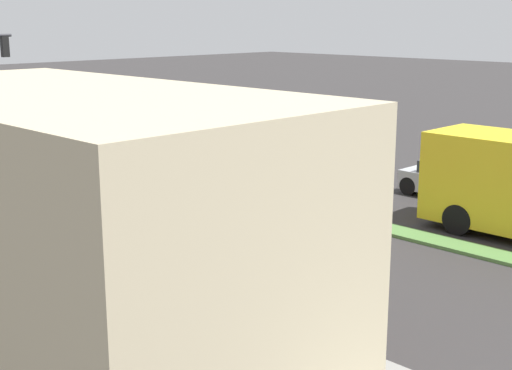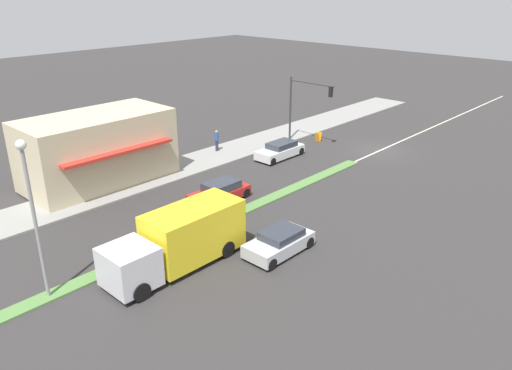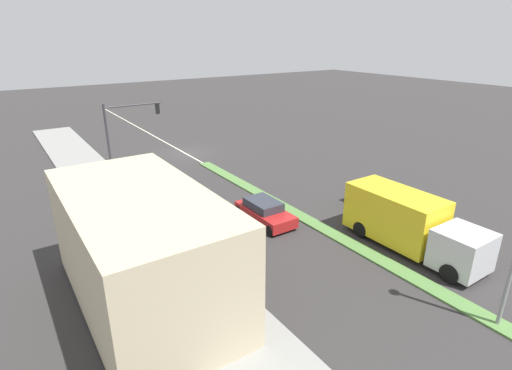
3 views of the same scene
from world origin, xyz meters
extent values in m
plane|color=#333030|center=(0.00, 18.00, 0.00)|extent=(160.00, 160.00, 0.00)
cube|color=gray|center=(9.00, 18.50, 0.06)|extent=(4.00, 73.00, 0.12)
cube|color=#568442|center=(0.00, 27.00, 0.05)|extent=(0.90, 46.00, 0.10)
cube|color=beige|center=(0.00, 0.00, 0.00)|extent=(0.16, 60.00, 0.01)
cube|color=#C6B793|center=(10.76, 19.91, 2.52)|extent=(5.04, 10.11, 4.81)
cube|color=red|center=(7.89, 19.91, 2.92)|extent=(0.70, 8.09, 0.20)
cylinder|color=#333338|center=(7.55, 2.78, 2.92)|extent=(0.18, 0.18, 5.60)
cylinder|color=#333338|center=(5.30, 2.78, 5.42)|extent=(4.50, 0.12, 0.12)
cube|color=black|center=(3.35, 2.78, 4.97)|extent=(0.28, 0.24, 0.84)
sphere|color=red|center=(3.35, 2.65, 5.24)|extent=(0.18, 0.18, 0.18)
sphere|color=gold|center=(3.35, 2.65, 4.97)|extent=(0.18, 0.18, 0.18)
sphere|color=green|center=(3.35, 2.65, 4.70)|extent=(0.18, 0.18, 0.18)
cylinder|color=gray|center=(0.00, 29.01, 3.60)|extent=(0.16, 0.16, 7.00)
sphere|color=silver|center=(0.00, 29.01, 7.25)|extent=(0.44, 0.44, 0.44)
cylinder|color=#282D42|center=(9.81, 9.60, 0.57)|extent=(0.26, 0.26, 0.89)
cylinder|color=#284C8C|center=(9.81, 9.60, 1.34)|extent=(0.34, 0.34, 0.65)
sphere|color=tan|center=(9.81, 9.60, 1.77)|extent=(0.22, 0.22, 0.22)
cube|color=orange|center=(5.41, 1.22, 0.43)|extent=(0.45, 0.21, 0.84)
cube|color=orange|center=(5.41, 1.54, 0.43)|extent=(0.45, 0.21, 0.84)
cube|color=silver|center=(-2.20, 26.07, 1.22)|extent=(2.28, 2.20, 1.90)
cube|color=yellow|center=(-2.20, 22.22, 1.57)|extent=(2.40, 5.10, 2.60)
cylinder|color=black|center=(-3.28, 26.27, 0.45)|extent=(0.28, 0.90, 0.90)
cylinder|color=black|center=(-1.12, 26.27, 0.45)|extent=(0.28, 0.90, 0.90)
cylinder|color=black|center=(-3.28, 20.97, 0.45)|extent=(0.28, 0.90, 0.90)
cylinder|color=black|center=(-1.12, 20.97, 0.45)|extent=(0.28, 0.90, 0.90)
cube|color=#B7BABF|center=(-5.00, 18.83, 0.52)|extent=(1.85, 3.87, 0.68)
cube|color=#2D333D|center=(-5.00, 18.64, 1.06)|extent=(1.57, 2.13, 0.41)
cylinder|color=black|center=(-5.82, 20.35, 0.32)|extent=(0.22, 0.64, 0.64)
cylinder|color=black|center=(-4.18, 20.35, 0.32)|extent=(0.22, 0.64, 0.64)
cylinder|color=black|center=(-5.82, 17.31, 0.32)|extent=(0.22, 0.64, 0.64)
cylinder|color=black|center=(-4.18, 17.31, 0.32)|extent=(0.22, 0.64, 0.64)
cube|color=#AD1E1E|center=(2.20, 16.41, 0.49)|extent=(1.80, 4.13, 0.64)
cube|color=#2D333D|center=(2.20, 16.20, 1.06)|extent=(1.53, 2.27, 0.50)
cylinder|color=black|center=(1.40, 18.06, 0.32)|extent=(0.22, 0.63, 0.63)
cylinder|color=black|center=(3.00, 18.06, 0.32)|extent=(0.22, 0.63, 0.63)
cylinder|color=black|center=(1.40, 14.76, 0.32)|extent=(0.22, 0.63, 0.63)
cylinder|color=black|center=(3.00, 14.76, 0.32)|extent=(0.22, 0.63, 0.63)
cube|color=silver|center=(5.00, 7.11, 0.51)|extent=(1.74, 4.34, 0.67)
cube|color=#2D333D|center=(5.00, 6.89, 1.07)|extent=(1.48, 2.39, 0.46)
cylinder|color=black|center=(4.23, 8.88, 0.31)|extent=(0.22, 0.62, 0.62)
cylinder|color=black|center=(5.77, 8.88, 0.31)|extent=(0.22, 0.62, 0.62)
cylinder|color=black|center=(4.23, 5.35, 0.31)|extent=(0.22, 0.62, 0.62)
cylinder|color=black|center=(5.77, 5.35, 0.31)|extent=(0.22, 0.62, 0.62)
camera|label=1|loc=(16.97, 30.78, 6.11)|focal=50.00mm
camera|label=2|loc=(-19.89, 36.46, 13.29)|focal=35.00mm
camera|label=3|loc=(14.85, 34.21, 10.63)|focal=28.00mm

